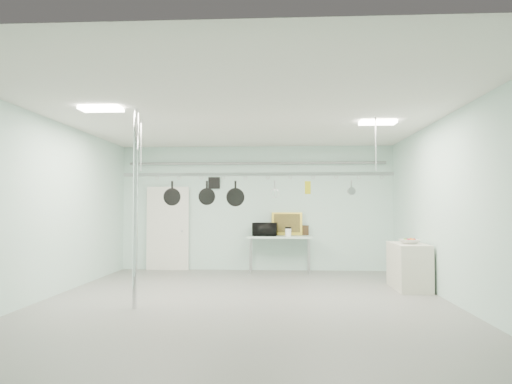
# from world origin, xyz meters

# --- Properties ---
(floor) EXTENTS (8.00, 8.00, 0.00)m
(floor) POSITION_xyz_m (0.00, 0.00, 0.00)
(floor) COLOR gray
(floor) RESTS_ON ground
(ceiling) EXTENTS (7.00, 8.00, 0.02)m
(ceiling) POSITION_xyz_m (0.00, 0.00, 3.19)
(ceiling) COLOR silver
(ceiling) RESTS_ON back_wall
(back_wall) EXTENTS (7.00, 0.02, 3.20)m
(back_wall) POSITION_xyz_m (0.00, 3.99, 1.60)
(back_wall) COLOR silver
(back_wall) RESTS_ON floor
(right_wall) EXTENTS (0.02, 8.00, 3.20)m
(right_wall) POSITION_xyz_m (3.49, 0.00, 1.60)
(right_wall) COLOR silver
(right_wall) RESTS_ON floor
(door) EXTENTS (1.10, 0.10, 2.20)m
(door) POSITION_xyz_m (-2.30, 3.94, 1.05)
(door) COLOR silver
(door) RESTS_ON floor
(wall_vent) EXTENTS (0.30, 0.04, 0.30)m
(wall_vent) POSITION_xyz_m (-1.10, 3.97, 2.25)
(wall_vent) COLOR black
(wall_vent) RESTS_ON back_wall
(conduit_pipe) EXTENTS (6.60, 0.07, 0.07)m
(conduit_pipe) POSITION_xyz_m (0.00, 3.90, 2.75)
(conduit_pipe) COLOR gray
(conduit_pipe) RESTS_ON back_wall
(chrome_pole) EXTENTS (0.08, 0.08, 3.20)m
(chrome_pole) POSITION_xyz_m (-1.70, -0.60, 1.60)
(chrome_pole) COLOR silver
(chrome_pole) RESTS_ON floor
(prep_table) EXTENTS (1.60, 0.70, 0.91)m
(prep_table) POSITION_xyz_m (0.60, 3.60, 0.83)
(prep_table) COLOR silver
(prep_table) RESTS_ON floor
(side_cabinet) EXTENTS (0.60, 1.20, 0.90)m
(side_cabinet) POSITION_xyz_m (3.15, 1.40, 0.45)
(side_cabinet) COLOR beige
(side_cabinet) RESTS_ON floor
(pot_rack) EXTENTS (4.80, 0.06, 1.00)m
(pot_rack) POSITION_xyz_m (0.20, 0.30, 2.23)
(pot_rack) COLOR #B7B7BC
(pot_rack) RESTS_ON ceiling
(light_panel_left) EXTENTS (0.65, 0.30, 0.05)m
(light_panel_left) POSITION_xyz_m (-2.20, -0.80, 3.16)
(light_panel_left) COLOR white
(light_panel_left) RESTS_ON ceiling
(light_panel_right) EXTENTS (0.65, 0.30, 0.05)m
(light_panel_right) POSITION_xyz_m (2.40, 0.60, 3.16)
(light_panel_right) COLOR white
(light_panel_right) RESTS_ON ceiling
(microwave) EXTENTS (0.62, 0.45, 0.33)m
(microwave) POSITION_xyz_m (0.23, 3.60, 1.07)
(microwave) COLOR black
(microwave) RESTS_ON prep_table
(coffee_canister) EXTENTS (0.19, 0.19, 0.19)m
(coffee_canister) POSITION_xyz_m (0.81, 3.46, 1.00)
(coffee_canister) COLOR white
(coffee_canister) RESTS_ON prep_table
(painting_large) EXTENTS (0.79, 0.18, 0.58)m
(painting_large) POSITION_xyz_m (0.79, 3.90, 1.20)
(painting_large) COLOR gold
(painting_large) RESTS_ON prep_table
(painting_small) EXTENTS (0.30, 0.10, 0.25)m
(painting_small) POSITION_xyz_m (1.19, 3.90, 1.03)
(painting_small) COLOR #322111
(painting_small) RESTS_ON prep_table
(fruit_bowl) EXTENTS (0.47, 0.47, 0.09)m
(fruit_bowl) POSITION_xyz_m (3.14, 1.27, 0.95)
(fruit_bowl) COLOR silver
(fruit_bowl) RESTS_ON side_cabinet
(skillet_left) EXTENTS (0.30, 0.21, 0.42)m
(skillet_left) POSITION_xyz_m (-1.32, 0.30, 1.88)
(skillet_left) COLOR black
(skillet_left) RESTS_ON pot_rack
(skillet_mid) EXTENTS (0.30, 0.08, 0.41)m
(skillet_mid) POSITION_xyz_m (-0.69, 0.30, 1.88)
(skillet_mid) COLOR black
(skillet_mid) RESTS_ON pot_rack
(skillet_right) EXTENTS (0.33, 0.15, 0.44)m
(skillet_right) POSITION_xyz_m (-0.18, 0.30, 1.86)
(skillet_right) COLOR black
(skillet_right) RESTS_ON pot_rack
(whisk) EXTENTS (0.20, 0.20, 0.34)m
(whisk) POSITION_xyz_m (0.52, 0.30, 1.92)
(whisk) COLOR silver
(whisk) RESTS_ON pot_rack
(grater) EXTENTS (0.10, 0.04, 0.25)m
(grater) POSITION_xyz_m (1.10, 0.30, 1.96)
(grater) COLOR yellow
(grater) RESTS_ON pot_rack
(saucepan) EXTENTS (0.16, 0.13, 0.25)m
(saucepan) POSITION_xyz_m (1.87, 0.30, 1.96)
(saucepan) COLOR silver
(saucepan) RESTS_ON pot_rack
(fruit_cluster) EXTENTS (0.24, 0.24, 0.09)m
(fruit_cluster) POSITION_xyz_m (3.14, 1.27, 0.99)
(fruit_cluster) COLOR maroon
(fruit_cluster) RESTS_ON fruit_bowl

